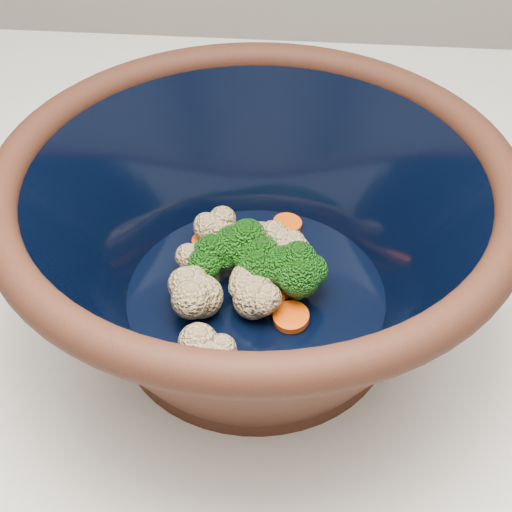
# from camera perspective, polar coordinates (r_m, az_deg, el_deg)

# --- Properties ---
(mixing_bowl) EXTENTS (0.39, 0.39, 0.16)m
(mixing_bowl) POSITION_cam_1_polar(r_m,az_deg,el_deg) (0.53, -0.00, 1.25)
(mixing_bowl) COLOR black
(mixing_bowl) RESTS_ON counter
(vegetable_pile) EXTENTS (0.11, 0.19, 0.05)m
(vegetable_pile) POSITION_cam_1_polar(r_m,az_deg,el_deg) (0.55, -0.59, -1.08)
(vegetable_pile) COLOR #608442
(vegetable_pile) RESTS_ON mixing_bowl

